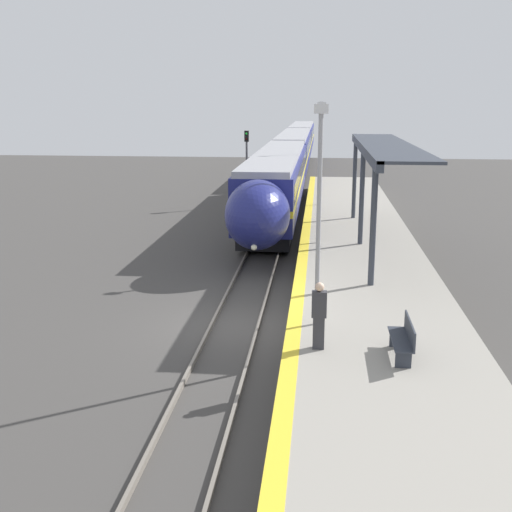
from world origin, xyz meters
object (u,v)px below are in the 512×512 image
(railway_signal, at_px, (247,161))
(lamppost_mid, at_px, (320,165))
(lamppost_near, at_px, (319,203))
(train, at_px, (293,152))
(lamppost_far, at_px, (321,147))
(person_waiting, at_px, (319,315))
(platform_bench, at_px, (404,338))

(railway_signal, xyz_separation_m, lamppost_mid, (4.81, -15.20, 1.28))
(lamppost_near, relative_size, lamppost_mid, 1.00)
(train, relative_size, lamppost_mid, 12.14)
(lamppost_near, xyz_separation_m, lamppost_far, (0.00, 20.38, 0.00))
(person_waiting, relative_size, lamppost_far, 0.29)
(person_waiting, xyz_separation_m, lamppost_near, (-0.06, 1.75, 2.43))
(platform_bench, xyz_separation_m, lamppost_mid, (-2.06, 12.28, 2.81))
(platform_bench, xyz_separation_m, person_waiting, (-2.00, 0.34, 0.38))
(railway_signal, distance_m, lamppost_mid, 15.99)
(train, bearing_deg, person_waiting, -86.68)
(railway_signal, distance_m, lamppost_far, 7.06)
(train, height_order, lamppost_near, lamppost_near)
(platform_bench, distance_m, lamppost_near, 4.06)
(platform_bench, distance_m, railway_signal, 28.37)
(platform_bench, xyz_separation_m, railway_signal, (-6.87, 27.48, 1.53))
(platform_bench, relative_size, lamppost_far, 0.29)
(lamppost_mid, bearing_deg, lamppost_near, -90.00)
(train, bearing_deg, lamppost_far, -83.54)
(train, bearing_deg, platform_bench, -84.16)
(platform_bench, bearing_deg, railway_signal, 104.03)
(railway_signal, distance_m, lamppost_near, 25.87)
(person_waiting, bearing_deg, lamppost_near, 92.09)
(train, distance_m, railway_signal, 17.26)
(lamppost_near, distance_m, lamppost_mid, 10.19)
(person_waiting, xyz_separation_m, lamppost_mid, (-0.06, 11.94, 2.43))
(person_waiting, bearing_deg, lamppost_mid, 90.31)
(lamppost_near, bearing_deg, railway_signal, 100.72)
(person_waiting, distance_m, lamppost_near, 2.99)
(lamppost_far, bearing_deg, train, 96.46)
(person_waiting, distance_m, lamppost_mid, 12.18)
(train, xyz_separation_m, person_waiting, (2.56, -44.22, -0.40))
(railway_signal, height_order, lamppost_mid, lamppost_mid)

